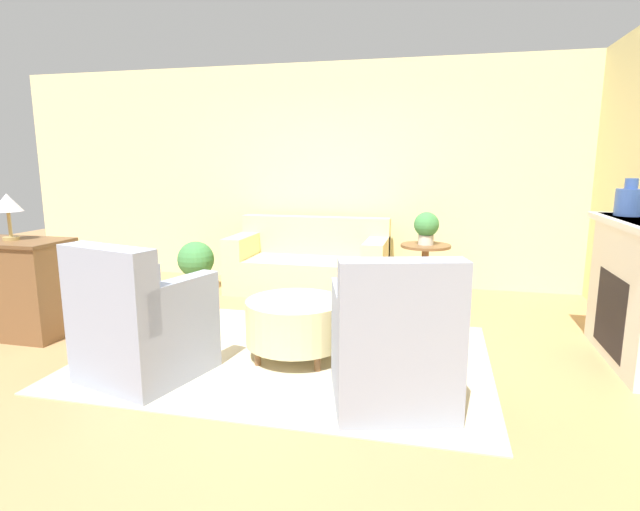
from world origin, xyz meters
TOP-DOWN VIEW (x-y plane):
  - ground_plane at (0.00, 0.00)m, footprint 16.00×16.00m
  - wall_back at (0.00, 2.72)m, footprint 9.31×0.12m
  - rug at (0.00, 0.00)m, footprint 3.22×2.19m
  - couch at (-0.36, 2.13)m, footprint 1.90×0.89m
  - armchair_left at (-0.92, -0.63)m, footprint 0.93×0.95m
  - armchair_right at (0.92, -0.63)m, footprint 0.93×0.95m
  - ottoman_table at (0.08, 0.00)m, footprint 0.80×0.80m
  - side_table at (1.04, 1.94)m, footprint 0.56×0.56m
  - fireplace at (2.70, 0.53)m, footprint 0.44×1.32m
  - dresser at (-2.54, -0.06)m, footprint 0.95×0.54m
  - vase_mantel_near at (2.68, 0.87)m, footprint 0.22×0.22m
  - potted_plant_on_side_table at (1.04, 1.94)m, footprint 0.28×0.28m
  - potted_plant_floor at (-1.75, 1.86)m, footprint 0.45×0.45m
  - table_lamp at (-2.54, -0.06)m, footprint 0.25×0.25m

SIDE VIEW (x-z plane):
  - ground_plane at x=0.00m, z-range 0.00..0.00m
  - rug at x=0.00m, z-range 0.00..0.01m
  - ottoman_table at x=0.08m, z-range 0.07..0.54m
  - couch at x=-0.36m, z-range -0.12..0.77m
  - potted_plant_floor at x=-1.75m, z-range 0.04..0.65m
  - armchair_left at x=-0.92m, z-range -0.11..0.90m
  - armchair_right at x=0.92m, z-range -0.11..0.90m
  - side_table at x=1.04m, z-range 0.12..0.78m
  - dresser at x=-2.54m, z-range 0.02..0.90m
  - fireplace at x=2.70m, z-range 0.03..1.16m
  - potted_plant_on_side_table at x=1.04m, z-range 0.68..1.05m
  - table_lamp at x=-2.54m, z-range 0.99..1.41m
  - vase_mantel_near at x=2.68m, z-range 1.10..1.41m
  - wall_back at x=0.00m, z-range 0.00..2.80m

